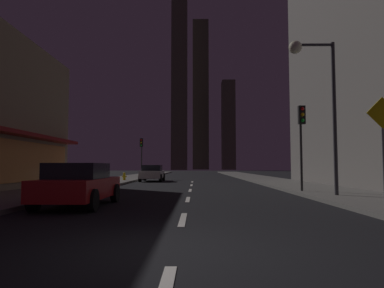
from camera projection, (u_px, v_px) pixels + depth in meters
name	position (u px, v px, depth m)	size (l,w,h in m)	color
ground_plane	(193.00, 179.00, 37.41)	(78.00, 136.00, 0.10)	black
sidewalk_right	(257.00, 178.00, 37.33)	(4.00, 76.00, 0.15)	#605E59
sidewalk_left	(129.00, 178.00, 37.50)	(4.00, 76.00, 0.15)	#605E59
lane_marking_center	(189.00, 194.00, 16.45)	(0.16, 28.20, 0.01)	silver
skyscraper_distant_tall	(179.00, 67.00, 127.92)	(5.74, 6.45, 76.49)	#4F4B3B
skyscraper_distant_mid	(201.00, 94.00, 144.00)	(6.61, 5.23, 62.77)	#484436
skyscraper_distant_short	(228.00, 125.00, 135.92)	(5.11, 6.55, 35.10)	brown
car_parked_near	(79.00, 184.00, 11.52)	(1.98, 4.24, 1.45)	#B21919
car_parked_far	(152.00, 173.00, 30.76)	(1.98, 4.24, 1.45)	silver
fire_hydrant_far_left	(124.00, 177.00, 29.75)	(0.42, 0.30, 0.65)	gold
traffic_light_near_right	(302.00, 128.00, 16.82)	(0.32, 0.48, 4.20)	#2D2D2D
traffic_light_far_left	(141.00, 149.00, 36.58)	(0.32, 0.48, 4.20)	#2D2D2D
street_lamp_right	(314.00, 79.00, 14.65)	(1.96, 0.56, 6.58)	#38383D
pedestrian_crossing_sign	(383.00, 142.00, 9.65)	(0.91, 0.08, 3.15)	slate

